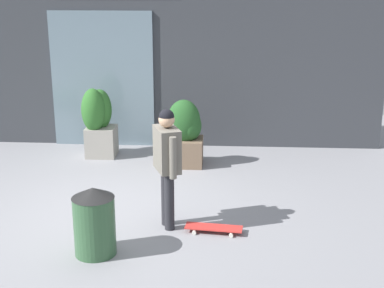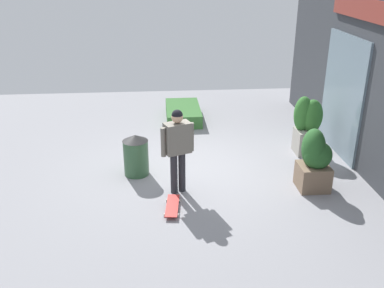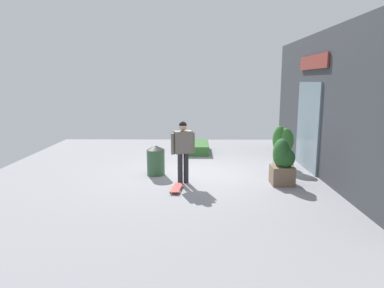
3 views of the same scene
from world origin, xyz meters
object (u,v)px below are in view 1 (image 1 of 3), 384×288
Objects in this scene: skateboard at (214,228)px; planter_box_right at (98,121)px; skateboarder at (167,157)px; planter_box_left at (186,131)px; trash_bin at (94,221)px.

skateboard is 0.60× the size of planter_box_right.
skateboard is at bearing -33.83° from skateboarder.
skateboard is 3.81m from planter_box_right.
planter_box_right reaches higher than planter_box_left.
skateboard is 0.90× the size of trash_bin.
planter_box_left is 1.68m from planter_box_right.
planter_box_left is 1.39× the size of trash_bin.
skateboarder reaches higher than planter_box_left.
planter_box_left is at bearing 75.51° from trash_bin.
skateboard is at bearing 25.26° from trash_bin.
planter_box_right is at bearing 131.79° from skateboard.
skateboarder is 1.11m from skateboard.
planter_box_left is at bearing -14.06° from planter_box_right.
skateboarder reaches higher than skateboard.
skateboarder reaches higher than planter_box_right.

